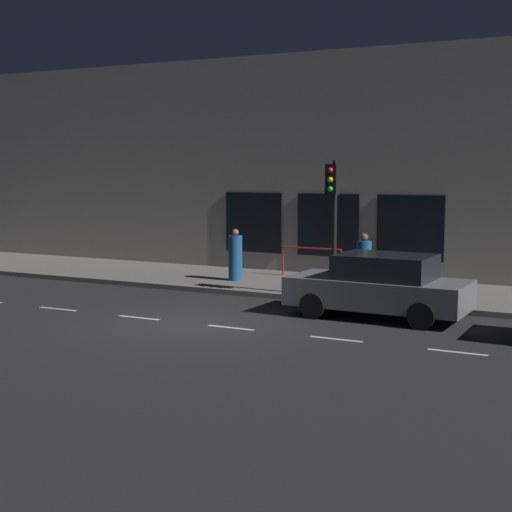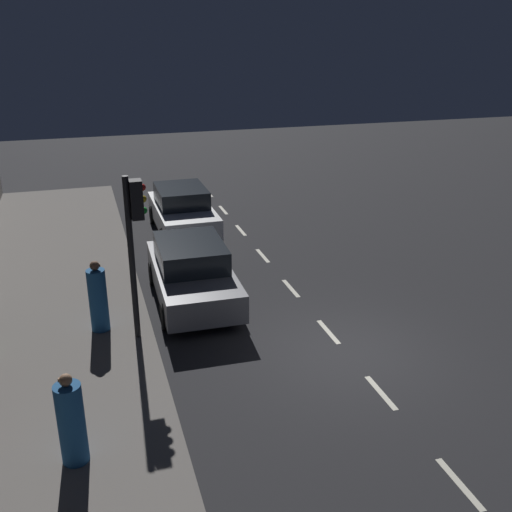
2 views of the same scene
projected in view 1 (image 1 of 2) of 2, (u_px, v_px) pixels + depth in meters
ground_plane at (194, 324)px, 18.13m from camera, size 60.00×60.00×0.00m
sidewalk at (301, 285)px, 23.65m from camera, size 4.50×32.00×0.15m
building_facade at (332, 166)px, 25.48m from camera, size 0.65×32.00×7.51m
lane_centre_line at (231, 328)px, 17.68m from camera, size 0.12×27.20×0.01m
traffic_light at (333, 203)px, 20.75m from camera, size 0.48×0.32×3.74m
parked_car_0 at (380, 286)px, 18.78m from camera, size 2.08×4.42×1.58m
pedestrian_0 at (235, 257)px, 24.08m from camera, size 0.56×0.56×1.63m
pedestrian_1 at (364, 266)px, 21.49m from camera, size 0.45×0.45×1.71m
trash_bin at (371, 267)px, 24.14m from camera, size 0.60×0.60×0.83m
red_railing at (312, 255)px, 24.76m from camera, size 0.05×2.09×0.97m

